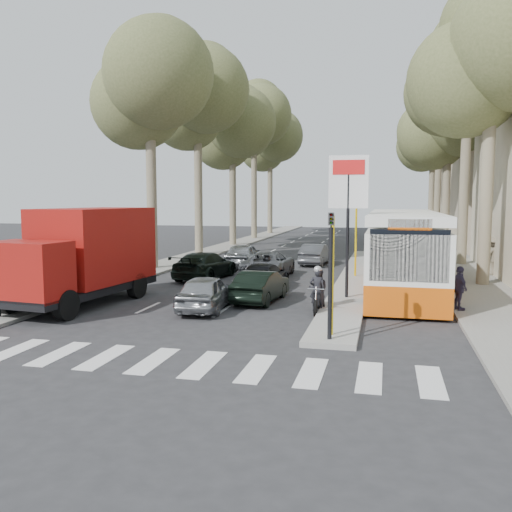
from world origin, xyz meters
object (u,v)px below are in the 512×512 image
at_px(red_truck, 84,254).
at_px(city_bus, 403,249).
at_px(silver_hatchback, 206,292).
at_px(dark_hatchback, 261,286).
at_px(motorcycle, 318,290).

bearing_deg(red_truck, city_bus, 34.36).
xyz_separation_m(silver_hatchback, city_bus, (6.97, 6.18, 1.17)).
distance_m(dark_hatchback, motorcycle, 2.70).
bearing_deg(city_bus, dark_hatchback, -141.85).
xyz_separation_m(silver_hatchback, red_truck, (-4.74, -0.12, 1.27)).
bearing_deg(motorcycle, red_truck, -177.17).
distance_m(red_truck, city_bus, 13.30).
relative_size(dark_hatchback, city_bus, 0.28).
bearing_deg(city_bus, red_truck, -151.55).
distance_m(silver_hatchback, dark_hatchback, 2.52).
bearing_deg(motorcycle, city_bus, 58.81).
bearing_deg(silver_hatchback, motorcycle, -174.31).
height_order(red_truck, city_bus, red_truck).
relative_size(red_truck, motorcycle, 3.60).
distance_m(silver_hatchback, red_truck, 4.91).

